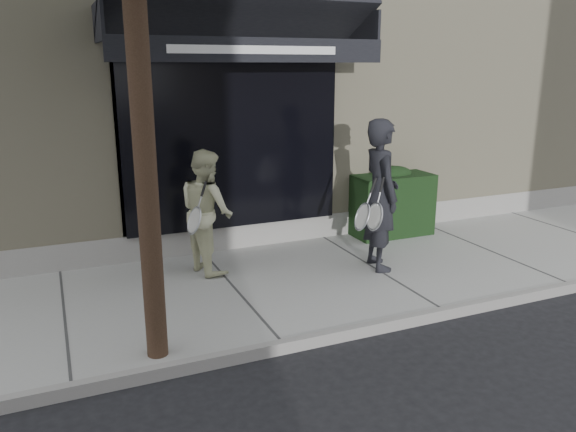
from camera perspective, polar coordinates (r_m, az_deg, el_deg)
name	(u,v)px	position (r m, az deg, el deg)	size (l,w,h in m)	color
ground	(372,274)	(7.96, 8.48, -5.89)	(80.00, 80.00, 0.00)	black
sidewalk	(372,270)	(7.94, 8.50, -5.49)	(20.00, 3.00, 0.12)	#9E9E98
curb	(443,313)	(6.77, 15.44, -9.51)	(20.00, 0.10, 0.14)	gray
building_facade	(250,70)	(11.93, -3.93, 14.60)	(14.30, 8.04, 5.64)	#C1B793
hedge	(391,202)	(9.35, 10.40, 1.41)	(1.30, 0.70, 1.14)	black
pedestrian_front	(380,195)	(7.63, 9.36, 2.10)	(0.86, 0.88, 2.04)	black
pedestrian_back	(207,211)	(7.54, -8.26, 0.50)	(0.79, 0.93, 1.66)	beige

